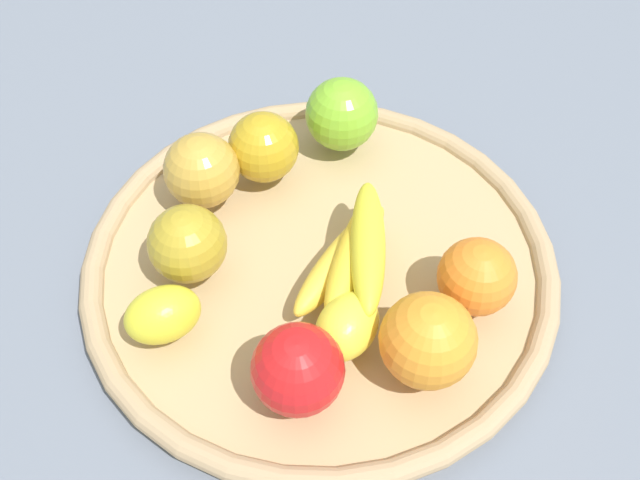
{
  "coord_description": "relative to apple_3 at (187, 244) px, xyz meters",
  "views": [
    {
      "loc": [
        0.03,
        0.43,
        0.59
      ],
      "look_at": [
        0.0,
        0.0,
        0.05
      ],
      "focal_mm": 40.21,
      "sensor_mm": 36.0,
      "label": 1
    }
  ],
  "objects": [
    {
      "name": "ground_plane",
      "position": [
        -0.12,
        -0.01,
        -0.07
      ],
      "size": [
        2.4,
        2.4,
        0.0
      ],
      "primitive_type": "plane",
      "color": "slate",
      "rests_on": "ground"
    },
    {
      "name": "basket",
      "position": [
        -0.12,
        -0.01,
        -0.05
      ],
      "size": [
        0.47,
        0.47,
        0.03
      ],
      "color": "tan",
      "rests_on": "ground_plane"
    },
    {
      "name": "apple_3",
      "position": [
        0.0,
        0.0,
        0.0
      ],
      "size": [
        0.1,
        0.1,
        0.07
      ],
      "primitive_type": "sphere",
      "rotation": [
        0.0,
        0.0,
        2.26
      ],
      "color": "#AE9329",
      "rests_on": "basket"
    },
    {
      "name": "lemon_0",
      "position": [
        -0.14,
        0.09,
        -0.01
      ],
      "size": [
        0.08,
        0.09,
        0.05
      ],
      "primitive_type": "ellipsoid",
      "rotation": [
        0.0,
        0.0,
        4.09
      ],
      "color": "yellow",
      "rests_on": "basket"
    },
    {
      "name": "orange_0",
      "position": [
        -0.21,
        0.12,
        0.0
      ],
      "size": [
        0.09,
        0.09,
        0.08
      ],
      "primitive_type": "sphere",
      "rotation": [
        0.0,
        0.0,
        1.65
      ],
      "color": "orange",
      "rests_on": "basket"
    },
    {
      "name": "banana_bunch",
      "position": [
        -0.15,
        0.01,
        -0.01
      ],
      "size": [
        0.12,
        0.16,
        0.06
      ],
      "color": "yellow",
      "rests_on": "basket"
    },
    {
      "name": "apple_4",
      "position": [
        -0.01,
        -0.09,
        0.0
      ],
      "size": [
        0.11,
        0.11,
        0.08
      ],
      "primitive_type": "sphere",
      "rotation": [
        0.0,
        0.0,
        5.26
      ],
      "color": "gold",
      "rests_on": "basket"
    },
    {
      "name": "lemon_1",
      "position": [
        0.02,
        0.07,
        -0.01
      ],
      "size": [
        0.08,
        0.07,
        0.05
      ],
      "primitive_type": "ellipsoid",
      "rotation": [
        0.0,
        0.0,
        0.35
      ],
      "color": "yellow",
      "rests_on": "basket"
    },
    {
      "name": "apple_0",
      "position": [
        -0.1,
        0.14,
        0.0
      ],
      "size": [
        0.11,
        0.11,
        0.08
      ],
      "primitive_type": "sphere",
      "rotation": [
        0.0,
        0.0,
        3.83
      ],
      "color": "red",
      "rests_on": "basket"
    },
    {
      "name": "apple_1",
      "position": [
        -0.07,
        -0.13,
        0.0
      ],
      "size": [
        0.1,
        0.1,
        0.07
      ],
      "primitive_type": "sphere",
      "rotation": [
        0.0,
        0.0,
        5.37
      ],
      "color": "#B9941F",
      "rests_on": "basket"
    },
    {
      "name": "apple_2",
      "position": [
        -0.16,
        -0.17,
        0.0
      ],
      "size": [
        0.11,
        0.11,
        0.08
      ],
      "primitive_type": "sphere",
      "rotation": [
        0.0,
        0.0,
        2.71
      ],
      "color": "#78BB2B",
      "rests_on": "basket"
    },
    {
      "name": "orange_1",
      "position": [
        -0.26,
        0.05,
        -0.0
      ],
      "size": [
        0.1,
        0.1,
        0.07
      ],
      "primitive_type": "sphere",
      "rotation": [
        0.0,
        0.0,
        5.63
      ],
      "color": "orange",
      "rests_on": "basket"
    }
  ]
}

